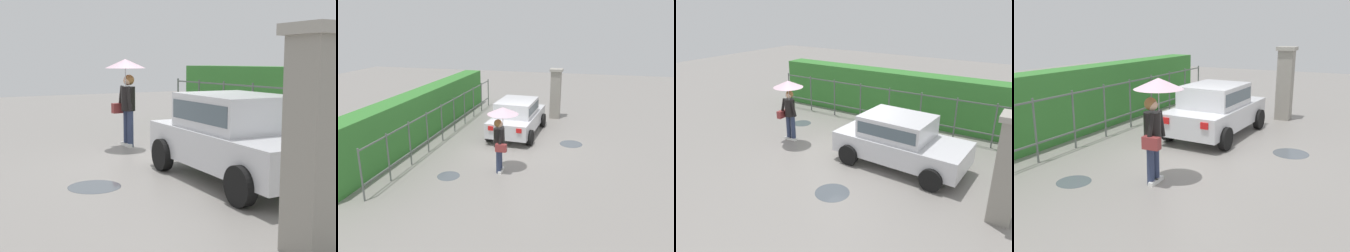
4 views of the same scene
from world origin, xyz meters
TOP-DOWN VIEW (x-y plane):
  - ground_plane at (0.00, 0.00)m, footprint 40.00×40.00m
  - car at (1.62, 0.38)m, footprint 3.81×2.00m
  - pedestrian at (-2.20, 0.04)m, footprint 0.96×0.96m
  - gate_pillar at (4.55, -0.88)m, footprint 0.60×0.60m
  - fence_section at (0.62, 3.07)m, footprint 11.13×0.05m
  - hedge_row at (0.62, 4.14)m, footprint 12.08×0.90m
  - puddle_near at (0.88, -1.94)m, footprint 0.87×0.87m
  - puddle_far at (-2.96, 1.53)m, footprint 0.70×0.70m

SIDE VIEW (x-z plane):
  - ground_plane at x=0.00m, z-range 0.00..0.00m
  - puddle_near at x=0.88m, z-range 0.00..0.00m
  - puddle_far at x=-2.96m, z-range 0.00..0.00m
  - car at x=1.62m, z-range 0.06..1.54m
  - fence_section at x=0.62m, z-range 0.08..1.58m
  - hedge_row at x=0.62m, z-range 0.00..1.90m
  - gate_pillar at x=4.55m, z-range 0.03..2.45m
  - pedestrian at x=-2.20m, z-range 0.50..2.59m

